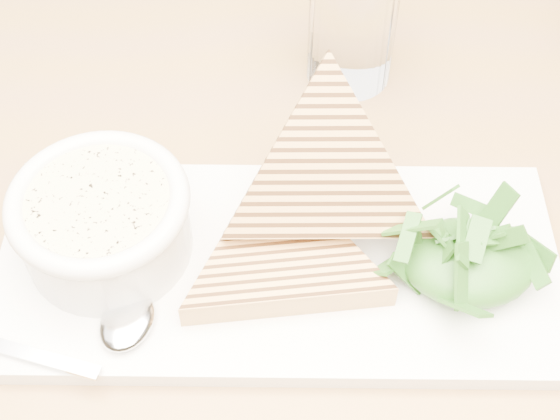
# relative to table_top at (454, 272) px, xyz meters

# --- Properties ---
(table_top) EXTENTS (1.19, 0.82, 0.04)m
(table_top) POSITION_rel_table_top_xyz_m (0.00, 0.00, 0.00)
(table_top) COLOR olive
(table_top) RESTS_ON ground
(table_leg_bl) EXTENTS (0.06, 0.06, 0.72)m
(table_leg_bl) POSITION_rel_table_top_xyz_m (-0.53, 0.33, -0.38)
(table_leg_bl) COLOR olive
(table_leg_bl) RESTS_ON ground
(platter) EXTENTS (0.42, 0.20, 0.01)m
(platter) POSITION_rel_table_top_xyz_m (-0.14, -0.02, 0.03)
(platter) COLOR white
(platter) RESTS_ON table_top
(soup_bowl) EXTENTS (0.12, 0.12, 0.05)m
(soup_bowl) POSITION_rel_table_top_xyz_m (-0.26, -0.02, 0.06)
(soup_bowl) COLOR white
(soup_bowl) RESTS_ON platter
(soup) EXTENTS (0.10, 0.10, 0.01)m
(soup) POSITION_rel_table_top_xyz_m (-0.26, -0.02, 0.09)
(soup) COLOR beige
(soup) RESTS_ON soup_bowl
(bowl_rim) EXTENTS (0.13, 0.13, 0.01)m
(bowl_rim) POSITION_rel_table_top_xyz_m (-0.26, -0.02, 0.09)
(bowl_rim) COLOR white
(bowl_rim) RESTS_ON soup_bowl
(sandwich_flat) EXTENTS (0.20, 0.20, 0.02)m
(sandwich_flat) POSITION_rel_table_top_xyz_m (-0.13, -0.02, 0.05)
(sandwich_flat) COLOR tan
(sandwich_flat) RESTS_ON platter
(sandwich_lean) EXTENTS (0.18, 0.20, 0.19)m
(sandwich_lean) POSITION_rel_table_top_xyz_m (-0.10, 0.02, 0.09)
(sandwich_lean) COLOR tan
(sandwich_lean) RESTS_ON sandwich_flat
(salad_base) EXTENTS (0.09, 0.07, 0.04)m
(salad_base) POSITION_rel_table_top_xyz_m (-0.00, -0.03, 0.05)
(salad_base) COLOR #14400E
(salad_base) RESTS_ON platter
(arugula_pile) EXTENTS (0.11, 0.10, 0.05)m
(arugula_pile) POSITION_rel_table_top_xyz_m (-0.00, -0.03, 0.06)
(arugula_pile) COLOR #3C7425
(arugula_pile) RESTS_ON platter
(spoon_bowl) EXTENTS (0.05, 0.06, 0.01)m
(spoon_bowl) POSITION_rel_table_top_xyz_m (-0.24, -0.08, 0.04)
(spoon_bowl) COLOR silver
(spoon_bowl) RESTS_ON platter
(spoon_handle) EXTENTS (0.12, 0.04, 0.00)m
(spoon_handle) POSITION_rel_table_top_xyz_m (-0.31, -0.10, 0.04)
(spoon_handle) COLOR silver
(spoon_handle) RESTS_ON platter
(glass_near) EXTENTS (0.08, 0.08, 0.12)m
(glass_near) POSITION_rel_table_top_xyz_m (-0.08, 0.20, 0.08)
(glass_near) COLOR white
(glass_near) RESTS_ON table_top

